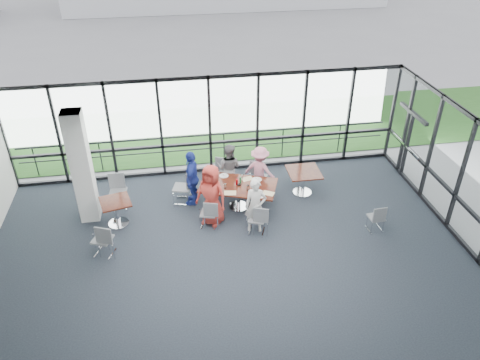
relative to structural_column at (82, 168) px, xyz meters
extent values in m
cube|color=#1F2630|center=(3.60, -3.00, -1.61)|extent=(12.00, 10.00, 0.02)
cube|color=white|center=(3.60, -3.00, 1.60)|extent=(12.00, 10.00, 0.04)
cube|color=white|center=(3.60, 2.00, 0.00)|extent=(12.00, 0.10, 3.20)
cube|color=black|center=(9.60, 0.75, -0.55)|extent=(0.12, 1.60, 2.10)
cube|color=white|center=(0.00, 0.00, 0.00)|extent=(0.50, 0.50, 3.20)
cube|color=gray|center=(3.60, 7.00, -1.62)|extent=(80.00, 70.00, 0.02)
cube|color=#21501A|center=(3.60, 5.00, -1.59)|extent=(80.00, 5.00, 0.01)
cylinder|color=#2D2D33|center=(3.60, 2.60, -1.10)|extent=(12.00, 0.06, 0.06)
cube|color=#361311|center=(4.13, -0.19, -0.87)|extent=(2.38, 1.83, 0.04)
cylinder|color=silver|center=(4.13, -0.19, -1.25)|extent=(0.12, 0.12, 0.71)
cylinder|color=silver|center=(4.13, -0.19, -1.59)|extent=(0.56, 0.56, 0.03)
cube|color=#361311|center=(0.76, -0.44, -0.87)|extent=(0.93, 0.93, 0.04)
cylinder|color=silver|center=(0.76, -0.44, -1.25)|extent=(0.12, 0.12, 0.71)
cube|color=#361311|center=(6.16, 0.23, -0.87)|extent=(0.95, 0.95, 0.04)
cylinder|color=silver|center=(6.16, 0.23, -1.25)|extent=(0.12, 0.12, 0.71)
imported|color=#B8332A|center=(3.31, -0.77, -0.72)|extent=(1.03, 0.96, 1.77)
imported|color=silver|center=(4.41, -1.31, -0.83)|extent=(0.63, 0.50, 1.55)
imported|color=slate|center=(4.00, 0.74, -0.83)|extent=(0.88, 0.76, 1.54)
imported|color=pink|center=(4.89, 0.50, -0.85)|extent=(1.08, 0.96, 1.50)
imported|color=#203296|center=(2.88, 0.27, -0.76)|extent=(0.77, 1.09, 1.68)
cylinder|color=white|center=(3.46, -0.31, -0.84)|extent=(0.28, 0.28, 0.01)
cylinder|color=white|center=(4.63, -0.82, -0.84)|extent=(0.27, 0.27, 0.01)
cylinder|color=white|center=(3.80, 0.36, -0.84)|extent=(0.27, 0.27, 0.01)
cylinder|color=white|center=(4.70, -0.01, -0.84)|extent=(0.28, 0.28, 0.01)
cylinder|color=white|center=(3.28, 0.09, -0.84)|extent=(0.24, 0.24, 0.01)
cylinder|color=white|center=(3.75, -0.29, -0.78)|extent=(0.07, 0.07, 0.14)
cylinder|color=white|center=(4.36, -0.50, -0.77)|extent=(0.08, 0.08, 0.15)
cylinder|color=white|center=(4.29, 0.10, -0.78)|extent=(0.07, 0.07, 0.15)
cylinder|color=white|center=(3.35, -0.11, -0.78)|extent=(0.07, 0.07, 0.13)
cube|color=white|center=(3.85, -0.55, -0.85)|extent=(0.36, 0.28, 0.00)
cube|color=white|center=(4.88, -0.74, -0.85)|extent=(0.39, 0.35, 0.00)
cube|color=white|center=(4.44, 0.09, -0.85)|extent=(0.37, 0.30, 0.00)
cube|color=black|center=(4.15, -0.21, -0.83)|extent=(0.10, 0.07, 0.04)
cylinder|color=#980007|center=(4.10, -0.17, -0.76)|extent=(0.06, 0.06, 0.18)
cylinder|color=#256E38|center=(4.21, -0.11, -0.75)|extent=(0.05, 0.05, 0.20)
camera|label=1|loc=(2.39, -11.09, 6.25)|focal=35.00mm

